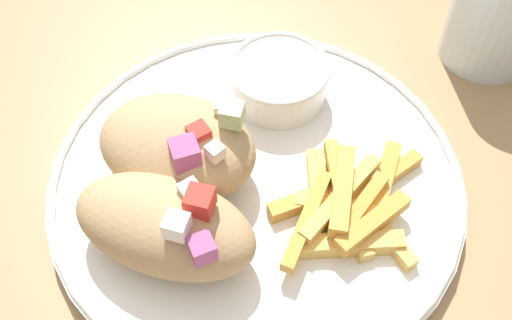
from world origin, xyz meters
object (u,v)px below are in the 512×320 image
object	(u,v)px
pita_sandwich_far	(178,146)
sauce_ramekin	(279,78)
pita_sandwich_near	(165,225)
water_glass	(500,8)
fries_pile	(348,204)
plate	(256,179)

from	to	relation	value
pita_sandwich_far	sauce_ramekin	size ratio (longest dim) A/B	1.71
pita_sandwich_near	water_glass	distance (m)	0.33
sauce_ramekin	fries_pile	bearing A→B (deg)	-71.77
plate	pita_sandwich_near	size ratio (longest dim) A/B	2.18
pita_sandwich_near	plate	bearing A→B (deg)	64.03
pita_sandwich_near	fries_pile	size ratio (longest dim) A/B	1.18
pita_sandwich_far	pita_sandwich_near	bearing A→B (deg)	-75.94
plate	pita_sandwich_near	bearing A→B (deg)	-139.38
fries_pile	water_glass	bearing A→B (deg)	47.24
pita_sandwich_far	sauce_ramekin	world-z (taller)	pita_sandwich_far
fries_pile	water_glass	distance (m)	0.23
sauce_ramekin	water_glass	size ratio (longest dim) A/B	0.71
pita_sandwich_far	fries_pile	distance (m)	0.13
plate	sauce_ramekin	world-z (taller)	sauce_ramekin
water_glass	fries_pile	bearing A→B (deg)	-132.76
sauce_ramekin	water_glass	bearing A→B (deg)	14.79
fries_pile	pita_sandwich_near	bearing A→B (deg)	-171.60
pita_sandwich_near	pita_sandwich_far	world-z (taller)	same
plate	sauce_ramekin	size ratio (longest dim) A/B	3.83
plate	sauce_ramekin	bearing A→B (deg)	73.13
pita_sandwich_near	pita_sandwich_far	xyz separation A→B (m)	(0.01, 0.06, 0.00)
plate	pita_sandwich_far	size ratio (longest dim) A/B	2.25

